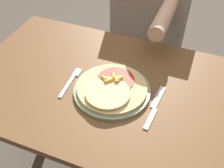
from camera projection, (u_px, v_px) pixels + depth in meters
The scene contains 6 objects.
dining_table at pixel (116, 107), 1.10m from camera, with size 1.23×0.70×0.73m.
plate at pixel (112, 90), 1.00m from camera, with size 0.29×0.29×0.01m.
pizza at pixel (111, 88), 0.99m from camera, with size 0.27×0.27×0.04m.
fork at pixel (71, 80), 1.05m from camera, with size 0.03×0.18×0.00m.
knife at pixel (155, 107), 0.95m from camera, with size 0.03×0.22×0.00m.
person_diner at pixel (150, 19), 1.47m from camera, with size 0.40×0.52×1.17m.
Camera 1 is at (0.24, -0.68, 1.45)m, focal length 42.00 mm.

